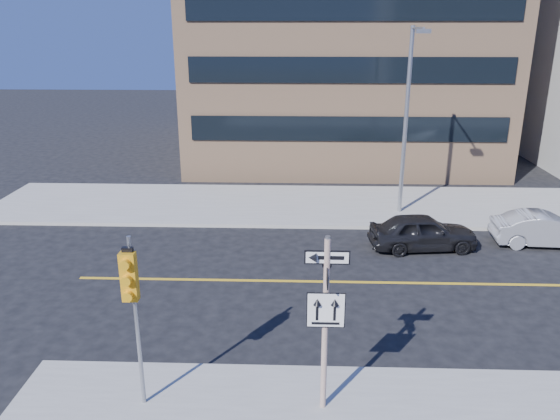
{
  "coord_description": "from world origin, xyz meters",
  "views": [
    {
      "loc": [
        -0.6,
        -12.59,
        8.19
      ],
      "look_at": [
        -1.18,
        4.0,
        2.53
      ],
      "focal_mm": 35.0,
      "sensor_mm": 36.0,
      "label": 1
    }
  ],
  "objects_px": {
    "sign_pole": "(325,315)",
    "parked_car_b": "(545,230)",
    "streetlight_a": "(408,110)",
    "parked_car_a": "(423,232)",
    "traffic_signal": "(131,290)"
  },
  "relations": [
    {
      "from": "parked_car_a",
      "to": "streetlight_a",
      "type": "xyz_separation_m",
      "value": [
        -0.18,
        3.75,
        4.07
      ]
    },
    {
      "from": "parked_car_b",
      "to": "streetlight_a",
      "type": "relative_size",
      "value": 0.49
    },
    {
      "from": "sign_pole",
      "to": "streetlight_a",
      "type": "xyz_separation_m",
      "value": [
        4.0,
        13.27,
        2.32
      ]
    },
    {
      "from": "streetlight_a",
      "to": "parked_car_b",
      "type": "bearing_deg",
      "value": -32.96
    },
    {
      "from": "parked_car_a",
      "to": "streetlight_a",
      "type": "distance_m",
      "value": 5.54
    },
    {
      "from": "parked_car_a",
      "to": "traffic_signal",
      "type": "bearing_deg",
      "value": 133.43
    },
    {
      "from": "traffic_signal",
      "to": "sign_pole",
      "type": "bearing_deg",
      "value": 2.11
    },
    {
      "from": "sign_pole",
      "to": "streetlight_a",
      "type": "height_order",
      "value": "streetlight_a"
    },
    {
      "from": "parked_car_b",
      "to": "traffic_signal",
      "type": "bearing_deg",
      "value": 130.97
    },
    {
      "from": "sign_pole",
      "to": "traffic_signal",
      "type": "relative_size",
      "value": 1.02
    },
    {
      "from": "sign_pole",
      "to": "traffic_signal",
      "type": "distance_m",
      "value": 4.05
    },
    {
      "from": "sign_pole",
      "to": "parked_car_a",
      "type": "relative_size",
      "value": 1.0
    },
    {
      "from": "sign_pole",
      "to": "parked_car_b",
      "type": "height_order",
      "value": "sign_pole"
    },
    {
      "from": "parked_car_b",
      "to": "parked_car_a",
      "type": "bearing_deg",
      "value": 99.02
    },
    {
      "from": "traffic_signal",
      "to": "streetlight_a",
      "type": "height_order",
      "value": "streetlight_a"
    }
  ]
}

